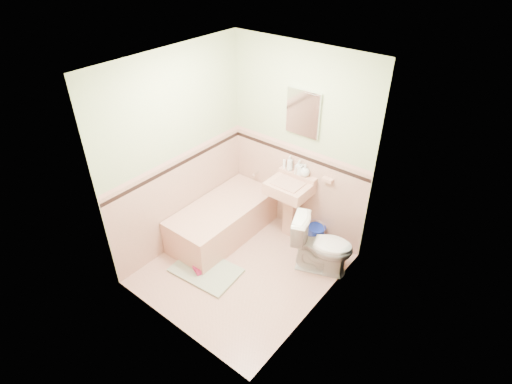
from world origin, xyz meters
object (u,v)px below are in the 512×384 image
Objects in this scene: soap_bottle_mid at (299,167)px; sink at (288,210)px; soap_bottle_right at (305,170)px; bathtub at (223,221)px; medicine_cabinet at (303,113)px; shoe at (197,269)px; bucket at (316,234)px; toilet at (322,245)px; soap_bottle_left at (290,163)px.

sink is at bearing -94.32° from soap_bottle_mid.
sink is 0.59m from soap_bottle_right.
sink reaches higher than bathtub.
soap_bottle_mid is (0.01, 0.18, 0.57)m from sink.
medicine_cabinet is (0.00, 0.21, 1.28)m from sink.
sink reaches higher than shoe.
bucket is 1.56× the size of shoe.
medicine_cabinet is at bearing 167.72° from bucket.
bathtub is 1.25m from bucket.
medicine_cabinet reaches higher than sink.
medicine_cabinet is 3.40× the size of soap_bottle_right.
bathtub is 2.05× the size of toilet.
bathtub is 1.40m from toilet.
soap_bottle_mid is 1.25× the size of shoe.
bucket is at bearing 18.79° from sink.
soap_bottle_left is at bearing 99.26° from shoe.
medicine_cabinet is at bearing 90.00° from sink.
bucket is (0.50, -0.05, -0.88)m from soap_bottle_left.
medicine_cabinet is at bearing 33.46° from toilet.
soap_bottle_left is (-0.13, 0.18, 0.58)m from sink.
toilet is (0.68, -0.27, -0.05)m from sink.
soap_bottle_left is 1.01m from bucket.
bathtub is at bearing -148.08° from bucket.
soap_bottle_left is at bearing 39.51° from toilet.
sink is 5.14× the size of soap_bottle_right.
sink is 1.39m from shoe.
toilet reaches higher than bathtub.
medicine_cabinet is 3.63× the size of shoe.
soap_bottle_right is 1.79m from shoe.
sink is 4.09× the size of soap_bottle_left.
bucket is at bearing 81.05° from shoe.
shoe is (-0.30, -1.45, -0.93)m from soap_bottle_left.
soap_bottle_right is 0.69× the size of bucket.
soap_bottle_left is 0.28× the size of toilet.
bucket is at bearing 31.92° from bathtub.
sink is 0.62m from soap_bottle_left.
soap_bottle_left is (0.55, 0.71, 0.77)m from bathtub.
soap_bottle_mid is 1.78m from shoe.
toilet is at bearing -52.11° from bucket.
bathtub is 9.86× the size of shoe.
shoe is at bearing -106.85° from soap_bottle_mid.
soap_bottle_mid reaches higher than soap_bottle_right.
toilet is 3.08× the size of bucket.
sink is at bearing 92.35° from shoe.
medicine_cabinet is 2.25m from shoe.
medicine_cabinet reaches higher than bucket.
soap_bottle_mid is at bearing 34.65° from toilet.
medicine_cabinet is 2.91× the size of soap_bottle_mid.
soap_bottle_left reaches higher than toilet.
shoe is at bearing -71.13° from bathtub.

